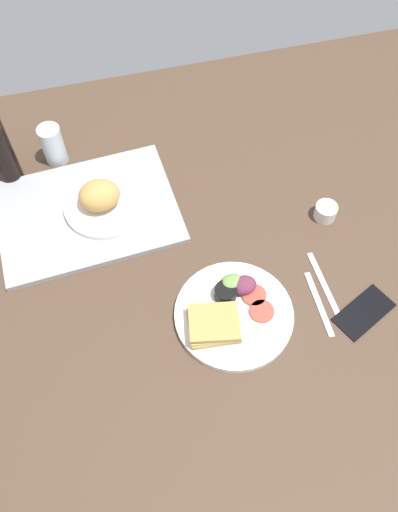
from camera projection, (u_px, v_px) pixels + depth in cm
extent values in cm
cube|color=#4C3828|center=(194.00, 280.00, 126.84)|extent=(190.00, 150.00, 3.00)
cube|color=#9EA0A3|center=(87.00, 212.00, 134.61)|extent=(46.93, 35.69, 1.60)
cylinder|color=white|center=(105.00, 205.00, 133.98)|extent=(20.92, 20.92, 1.40)
ellipsoid|color=tan|center=(99.00, 195.00, 130.26)|extent=(10.36, 8.94, 7.06)
cylinder|color=white|center=(234.00, 315.00, 119.50)|extent=(27.08, 27.08, 1.60)
cube|color=tan|center=(214.00, 327.00, 116.27)|extent=(11.85, 10.06, 1.40)
cube|color=#B2C66B|center=(214.00, 325.00, 115.25)|extent=(12.24, 10.56, 1.00)
cube|color=tan|center=(214.00, 322.00, 114.23)|extent=(12.49, 10.90, 1.40)
cylinder|color=#D14738|center=(262.00, 311.00, 118.59)|extent=(5.60, 5.60, 0.80)
cylinder|color=#D14738|center=(254.00, 295.00, 120.74)|extent=(5.60, 5.60, 0.80)
cylinder|color=black|center=(226.00, 293.00, 119.86)|extent=(5.20, 5.20, 3.00)
cylinder|color=#EFEACC|center=(226.00, 290.00, 118.92)|extent=(4.26, 4.26, 0.60)
ellipsoid|color=#729E4C|center=(232.00, 283.00, 120.76)|extent=(6.00, 4.80, 3.60)
ellipsoid|color=#6B2D47|center=(244.00, 285.00, 120.54)|extent=(6.00, 4.80, 3.60)
cylinder|color=silver|center=(53.00, 145.00, 140.10)|extent=(6.01, 6.01, 11.54)
cylinder|color=silver|center=(326.00, 212.00, 133.24)|extent=(5.60, 5.60, 4.00)
cube|color=#B7B7BC|center=(319.00, 303.00, 121.59)|extent=(1.78, 17.03, 0.50)
cube|color=#B7B7BC|center=(325.00, 286.00, 124.02)|extent=(1.85, 19.03, 0.50)
cube|color=black|center=(364.00, 312.00, 120.28)|extent=(16.09, 12.58, 0.80)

